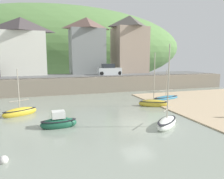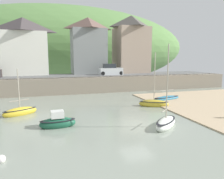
# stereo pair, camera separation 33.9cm
# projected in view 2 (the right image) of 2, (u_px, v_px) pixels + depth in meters

# --- Properties ---
(quay_seawall) EXTENTS (48.00, 9.40, 2.40)m
(quay_seawall) POSITION_uv_depth(u_px,v_px,m) (93.00, 83.00, 33.66)
(quay_seawall) COLOR gray
(quay_seawall) RESTS_ON ground
(hillside_backdrop) EXTENTS (80.00, 44.00, 24.63)m
(hillside_backdrop) POSITION_uv_depth(u_px,v_px,m) (65.00, 47.00, 67.91)
(hillside_backdrop) COLOR #5C8847
(hillside_backdrop) RESTS_ON ground
(waterfront_building_left) EXTENTS (8.27, 5.47, 9.86)m
(waterfront_building_left) POSITION_uv_depth(u_px,v_px,m) (24.00, 46.00, 36.96)
(waterfront_building_left) COLOR white
(waterfront_building_left) RESTS_ON ground
(waterfront_building_centre) EXTENTS (6.57, 5.31, 10.46)m
(waterfront_building_centre) POSITION_uv_depth(u_px,v_px,m) (88.00, 45.00, 40.24)
(waterfront_building_centre) COLOR gray
(waterfront_building_centre) RESTS_ON ground
(waterfront_building_right) EXTENTS (6.52, 6.26, 11.28)m
(waterfront_building_right) POSITION_uv_depth(u_px,v_px,m) (131.00, 44.00, 42.72)
(waterfront_building_right) COLOR tan
(waterfront_building_right) RESTS_ON ground
(sailboat_tall_mast) EXTENTS (3.33, 2.38, 4.61)m
(sailboat_tall_mast) POSITION_uv_depth(u_px,v_px,m) (20.00, 112.00, 20.27)
(sailboat_tall_mast) COLOR gold
(sailboat_tall_mast) RESTS_ON ground
(sailboat_white_hull) EXTENTS (3.30, 3.08, 6.68)m
(sailboat_white_hull) POSITION_uv_depth(u_px,v_px,m) (166.00, 123.00, 16.78)
(sailboat_white_hull) COLOR white
(sailboat_white_hull) RESTS_ON ground
(sailboat_blue_trim) EXTENTS (2.87, 1.31, 1.52)m
(sailboat_blue_trim) POSITION_uv_depth(u_px,v_px,m) (58.00, 122.00, 16.77)
(sailboat_blue_trim) COLOR #1D583E
(sailboat_blue_trim) RESTS_ON ground
(dinghy_open_wooden) EXTENTS (3.43, 2.37, 6.20)m
(dinghy_open_wooden) POSITION_uv_depth(u_px,v_px,m) (154.00, 103.00, 23.86)
(dinghy_open_wooden) COLOR gold
(dinghy_open_wooden) RESTS_ON ground
(fishing_boat_green) EXTENTS (4.37, 2.05, 4.06)m
(fishing_boat_green) POSITION_uv_depth(u_px,v_px,m) (167.00, 98.00, 27.41)
(fishing_boat_green) COLOR teal
(fishing_boat_green) RESTS_ON ground
(parked_car_by_wall) EXTENTS (4.15, 1.83, 1.95)m
(parked_car_by_wall) POSITION_uv_depth(u_px,v_px,m) (111.00, 70.00, 37.56)
(parked_car_by_wall) COLOR silver
(parked_car_by_wall) RESTS_ON ground
(mooring_buoy) EXTENTS (0.47, 0.47, 0.47)m
(mooring_buoy) POSITION_uv_depth(u_px,v_px,m) (1.00, 159.00, 11.16)
(mooring_buoy) COLOR silver
(mooring_buoy) RESTS_ON ground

